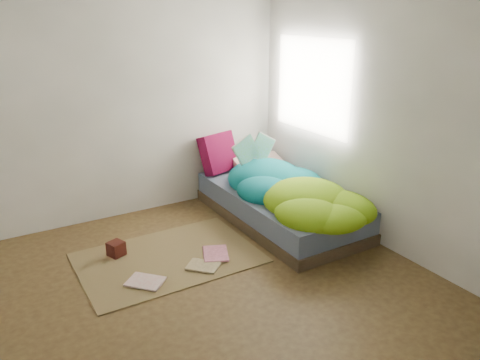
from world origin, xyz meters
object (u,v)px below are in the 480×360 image
at_px(wooden_box, 116,249).
at_px(floor_book_b, 203,255).
at_px(bed, 279,206).
at_px(floor_book_a, 139,289).
at_px(pillow_magenta, 219,153).
at_px(open_book, 255,140).

height_order(wooden_box, floor_book_b, wooden_box).
relative_size(bed, wooden_box, 15.06).
bearing_deg(bed, floor_book_a, -162.84).
bearing_deg(pillow_magenta, open_book, -87.15).
bearing_deg(pillow_magenta, bed, -92.00).
bearing_deg(floor_book_b, floor_book_a, -138.33).
distance_m(open_book, floor_book_b, 1.48).
bearing_deg(floor_book_b, open_book, 58.82).
height_order(bed, floor_book_a, bed).
height_order(bed, floor_book_b, bed).
bearing_deg(floor_book_b, wooden_box, 170.85).
xyz_separation_m(wooden_box, floor_book_a, (-0.02, -0.67, -0.06)).
relative_size(bed, floor_book_b, 6.57).
relative_size(bed, pillow_magenta, 4.35).
xyz_separation_m(pillow_magenta, open_book, (0.19, -0.50, 0.25)).
height_order(wooden_box, floor_book_a, wooden_box).
xyz_separation_m(floor_book_a, floor_book_b, (0.70, 0.23, 0.00)).
bearing_deg(bed, pillow_magenta, 105.38).
bearing_deg(open_book, bed, -83.01).
xyz_separation_m(pillow_magenta, floor_book_b, (-0.83, -1.23, -0.54)).
relative_size(open_book, wooden_box, 3.39).
relative_size(bed, open_book, 4.44).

